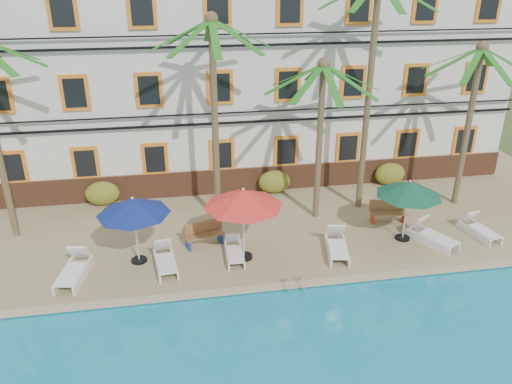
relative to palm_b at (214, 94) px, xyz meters
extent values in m
plane|color=#384C23|center=(1.99, -4.33, -5.58)|extent=(100.00, 100.00, 0.00)
cube|color=tan|center=(1.99, 0.67, -5.46)|extent=(30.00, 12.00, 0.25)
cube|color=tan|center=(1.99, -5.23, -5.30)|extent=(30.00, 0.35, 0.06)
cube|color=silver|center=(1.99, 5.67, -0.33)|extent=(25.00, 6.00, 10.00)
cube|color=brown|center=(1.99, 2.61, -4.73)|extent=(25.00, 0.12, 1.20)
cube|color=orange|center=(-8.51, 2.62, -3.43)|extent=(1.15, 0.10, 1.50)
cube|color=black|center=(-8.51, 2.57, -3.43)|extent=(0.85, 0.04, 1.20)
cube|color=orange|center=(-5.51, 2.62, -3.43)|extent=(1.15, 0.10, 1.50)
cube|color=black|center=(-5.51, 2.57, -3.43)|extent=(0.85, 0.04, 1.20)
cube|color=orange|center=(-2.51, 2.62, -3.43)|extent=(1.15, 0.10, 1.50)
cube|color=black|center=(-2.51, 2.57, -3.43)|extent=(0.85, 0.04, 1.20)
cube|color=orange|center=(0.49, 2.62, -3.43)|extent=(1.15, 0.10, 1.50)
cube|color=black|center=(0.49, 2.57, -3.43)|extent=(0.85, 0.04, 1.20)
cube|color=orange|center=(3.49, 2.62, -3.43)|extent=(1.15, 0.10, 1.50)
cube|color=black|center=(3.49, 2.57, -3.43)|extent=(0.85, 0.04, 1.20)
cube|color=orange|center=(6.49, 2.62, -3.43)|extent=(1.15, 0.10, 1.50)
cube|color=black|center=(6.49, 2.57, -3.43)|extent=(0.85, 0.04, 1.20)
cube|color=orange|center=(9.49, 2.62, -3.43)|extent=(1.15, 0.10, 1.50)
cube|color=black|center=(9.49, 2.57, -3.43)|extent=(0.85, 0.04, 1.20)
cube|color=orange|center=(12.49, 2.62, -3.43)|extent=(1.15, 0.10, 1.50)
cube|color=black|center=(12.49, 2.57, -3.43)|extent=(0.85, 0.04, 1.20)
cube|color=orange|center=(-5.51, 2.62, -0.33)|extent=(1.15, 0.10, 1.50)
cube|color=black|center=(-5.51, 2.57, -0.33)|extent=(0.85, 0.04, 1.20)
cube|color=orange|center=(-2.51, 2.62, -0.33)|extent=(1.15, 0.10, 1.50)
cube|color=black|center=(-2.51, 2.57, -0.33)|extent=(0.85, 0.04, 1.20)
cube|color=orange|center=(0.49, 2.62, -0.33)|extent=(1.15, 0.10, 1.50)
cube|color=black|center=(0.49, 2.57, -0.33)|extent=(0.85, 0.04, 1.20)
cube|color=orange|center=(3.49, 2.62, -0.33)|extent=(1.15, 0.10, 1.50)
cube|color=black|center=(3.49, 2.57, -0.33)|extent=(0.85, 0.04, 1.20)
cube|color=orange|center=(6.49, 2.62, -0.33)|extent=(1.15, 0.10, 1.50)
cube|color=black|center=(6.49, 2.57, -0.33)|extent=(0.85, 0.04, 1.20)
cube|color=orange|center=(9.49, 2.62, -0.33)|extent=(1.15, 0.10, 1.50)
cube|color=black|center=(9.49, 2.57, -0.33)|extent=(0.85, 0.04, 1.20)
cube|color=orange|center=(12.49, 2.62, -0.33)|extent=(1.15, 0.10, 1.50)
cube|color=black|center=(12.49, 2.57, -0.33)|extent=(0.85, 0.04, 1.20)
cube|color=orange|center=(-5.51, 2.62, 2.87)|extent=(1.15, 0.10, 1.50)
cube|color=black|center=(-5.51, 2.57, 2.87)|extent=(0.85, 0.04, 1.20)
cube|color=orange|center=(-2.51, 2.62, 2.87)|extent=(1.15, 0.10, 1.50)
cube|color=black|center=(-2.51, 2.57, 2.87)|extent=(0.85, 0.04, 1.20)
cube|color=orange|center=(0.49, 2.62, 2.87)|extent=(1.15, 0.10, 1.50)
cube|color=black|center=(0.49, 2.57, 2.87)|extent=(0.85, 0.04, 1.20)
cube|color=orange|center=(3.49, 2.62, 2.87)|extent=(1.15, 0.10, 1.50)
cube|color=black|center=(3.49, 2.57, 2.87)|extent=(0.85, 0.04, 1.20)
cube|color=orange|center=(6.49, 2.62, 2.87)|extent=(1.15, 0.10, 1.50)
cube|color=black|center=(6.49, 2.57, 2.87)|extent=(0.85, 0.04, 1.20)
cube|color=orange|center=(9.49, 2.62, 2.87)|extent=(1.15, 0.10, 1.50)
cube|color=black|center=(9.49, 2.57, 2.87)|extent=(0.85, 0.04, 1.20)
cube|color=orange|center=(12.49, 2.62, 2.87)|extent=(1.15, 0.10, 1.50)
cube|color=black|center=(12.49, 2.57, 2.87)|extent=(0.85, 0.04, 1.20)
cube|color=black|center=(1.99, 2.47, -1.88)|extent=(25.00, 0.08, 0.10)
cube|color=black|center=(1.99, 2.47, -1.43)|extent=(25.00, 0.08, 0.06)
cube|color=black|center=(1.99, 2.47, 1.42)|extent=(25.00, 0.08, 0.10)
cube|color=black|center=(1.99, 2.47, 1.87)|extent=(25.00, 0.08, 0.06)
cube|color=#1C6718|center=(-6.94, 0.03, 1.75)|extent=(2.27, 0.28, 1.10)
cube|color=#1C6718|center=(-7.27, 0.83, 1.75)|extent=(1.80, 1.80, 1.10)
cylinder|color=brown|center=(0.00, 0.00, -1.30)|extent=(0.26, 0.26, 8.06)
sphere|color=brown|center=(0.00, 0.00, 2.73)|extent=(0.50, 0.50, 0.50)
cube|color=#1C6718|center=(0.00, 1.13, 2.19)|extent=(0.28, 2.27, 1.10)
cube|color=#1C6718|center=(-0.80, 0.80, 2.19)|extent=(1.80, 1.80, 1.10)
cube|color=#1C6718|center=(-1.13, 0.00, 2.19)|extent=(2.27, 0.28, 1.10)
cube|color=#1C6718|center=(-0.80, -0.80, 2.19)|extent=(1.80, 1.80, 1.10)
cube|color=#1C6718|center=(0.00, -1.13, 2.19)|extent=(0.28, 2.27, 1.10)
cube|color=#1C6718|center=(0.80, -0.80, 2.19)|extent=(1.80, 1.80, 1.10)
cube|color=#1C6718|center=(1.13, 0.00, 2.19)|extent=(2.27, 0.28, 1.10)
cube|color=#1C6718|center=(0.80, 0.80, 2.19)|extent=(1.80, 1.80, 1.10)
cylinder|color=brown|center=(4.13, -0.41, -2.12)|extent=(0.26, 0.26, 6.41)
sphere|color=brown|center=(4.13, -0.41, 1.08)|extent=(0.50, 0.50, 0.50)
cube|color=#1C6718|center=(4.13, 0.72, 0.54)|extent=(0.28, 2.27, 1.10)
cube|color=#1C6718|center=(3.33, 0.39, 0.54)|extent=(1.80, 1.80, 1.10)
cube|color=#1C6718|center=(3.00, -0.41, 0.54)|extent=(2.27, 0.28, 1.10)
cube|color=#1C6718|center=(3.33, -1.20, 0.54)|extent=(1.80, 1.80, 1.10)
cube|color=#1C6718|center=(4.13, -1.53, 0.54)|extent=(0.28, 2.27, 1.10)
cube|color=#1C6718|center=(4.93, -1.20, 0.54)|extent=(1.80, 1.80, 1.10)
cube|color=#1C6718|center=(5.26, -0.41, 0.54)|extent=(2.27, 0.28, 1.10)
cube|color=#1C6718|center=(4.93, 0.39, 0.54)|extent=(1.80, 1.80, 1.10)
cylinder|color=brown|center=(6.27, 0.18, -0.64)|extent=(0.26, 0.26, 9.38)
cylinder|color=brown|center=(10.69, -0.19, -1.91)|extent=(0.26, 0.26, 6.84)
sphere|color=brown|center=(10.69, -0.19, 1.51)|extent=(0.50, 0.50, 0.50)
cube|color=#1C6718|center=(10.69, 0.94, 0.97)|extent=(0.28, 2.27, 1.10)
cube|color=#1C6718|center=(9.90, 0.61, 0.97)|extent=(1.80, 1.80, 1.10)
cube|color=#1C6718|center=(9.57, -0.19, 0.97)|extent=(2.27, 0.28, 1.10)
cube|color=#1C6718|center=(9.90, -0.98, 0.97)|extent=(1.80, 1.80, 1.10)
cube|color=#1C6718|center=(10.69, -1.31, 0.97)|extent=(0.28, 2.27, 1.10)
cube|color=#1C6718|center=(11.49, -0.98, 0.97)|extent=(1.80, 1.80, 1.10)
cube|color=#1C6718|center=(11.82, -0.19, 0.97)|extent=(2.27, 0.28, 1.10)
cube|color=#1C6718|center=(11.49, 0.61, 0.97)|extent=(1.80, 1.80, 1.10)
ellipsoid|color=#254F16|center=(-4.92, 2.27, -4.78)|extent=(1.50, 0.90, 1.10)
ellipsoid|color=#254F16|center=(2.87, 2.27, -4.78)|extent=(1.50, 0.90, 1.10)
ellipsoid|color=#254F16|center=(8.61, 2.27, -4.78)|extent=(1.50, 0.90, 1.10)
cylinder|color=black|center=(-3.16, -2.80, -5.29)|extent=(0.58, 0.58, 0.08)
cylinder|color=silver|center=(-3.16, -2.80, -4.09)|extent=(0.06, 0.06, 2.48)
cone|color=navy|center=(-3.16, -2.80, -3.11)|extent=(2.58, 2.58, 0.57)
sphere|color=silver|center=(-3.16, -2.80, -2.80)|extent=(0.10, 0.10, 0.10)
cylinder|color=black|center=(0.62, -3.21, -5.29)|extent=(0.63, 0.63, 0.09)
cylinder|color=silver|center=(0.62, -3.21, -3.98)|extent=(0.06, 0.06, 2.71)
cone|color=red|center=(0.62, -3.21, -2.90)|extent=(2.82, 2.82, 0.62)
sphere|color=silver|center=(0.62, -3.21, -2.57)|extent=(0.10, 0.10, 0.10)
cylinder|color=black|center=(6.96, -2.88, -5.29)|extent=(0.56, 0.56, 0.08)
cylinder|color=silver|center=(6.96, -2.88, -4.13)|extent=(0.06, 0.06, 2.41)
cone|color=#114A34|center=(6.96, -2.88, -3.17)|extent=(2.51, 2.51, 0.55)
sphere|color=silver|center=(6.96, -2.88, -2.87)|extent=(0.10, 0.10, 0.10)
cube|color=white|center=(-5.36, -3.81, -4.98)|extent=(0.91, 1.53, 0.07)
cube|color=white|center=(-5.18, -2.84, -4.73)|extent=(0.75, 0.64, 0.72)
cube|color=white|center=(-5.64, -3.48, -5.17)|extent=(0.43, 2.02, 0.33)
cube|color=white|center=(-4.98, -3.60, -5.17)|extent=(0.43, 2.02, 0.33)
cube|color=white|center=(-2.18, -3.65, -5.01)|extent=(0.77, 1.39, 0.06)
cube|color=white|center=(-2.29, -2.74, -4.77)|extent=(0.67, 0.56, 0.66)
cube|color=white|center=(-2.51, -3.44, -5.18)|extent=(0.30, 1.88, 0.31)
cube|color=white|center=(-1.91, -3.36, -5.18)|extent=(0.30, 1.88, 0.31)
cube|color=white|center=(0.27, -3.40, -5.03)|extent=(0.59, 1.22, 0.06)
cube|color=white|center=(0.29, -2.57, -4.82)|extent=(0.57, 0.46, 0.60)
cube|color=white|center=(0.00, -3.16, -5.19)|extent=(0.10, 1.72, 0.28)
cube|color=white|center=(0.55, -3.18, -5.19)|extent=(0.10, 1.72, 0.28)
cube|color=white|center=(4.02, -3.76, -4.99)|extent=(0.90, 1.49, 0.06)
cube|color=white|center=(4.20, -2.81, -4.74)|extent=(0.73, 0.63, 0.70)
cube|color=white|center=(3.75, -3.44, -5.17)|extent=(0.44, 1.96, 0.32)
cube|color=white|center=(4.39, -3.56, -5.17)|extent=(0.44, 1.96, 0.32)
cube|color=white|center=(8.05, -3.62, -4.99)|extent=(1.21, 1.54, 0.06)
cube|color=white|center=(7.61, -2.75, -4.74)|extent=(0.81, 0.75, 0.70)
cube|color=white|center=(7.64, -3.53, -5.17)|extent=(0.96, 1.81, 0.32)
cube|color=white|center=(8.22, -3.23, -5.17)|extent=(0.96, 1.81, 0.32)
cube|color=white|center=(10.10, -3.39, -5.02)|extent=(0.82, 1.36, 0.06)
cube|color=white|center=(9.94, -2.53, -4.79)|extent=(0.66, 0.57, 0.63)
cube|color=white|center=(9.77, -3.21, -5.19)|extent=(0.40, 1.79, 0.29)
cube|color=white|center=(10.35, -3.09, -5.19)|extent=(0.40, 1.79, 0.29)
cube|color=olive|center=(-0.74, -2.06, -4.90)|extent=(1.57, 0.86, 0.06)
cube|color=olive|center=(-0.80, -1.85, -4.63)|extent=(1.45, 0.49, 0.45)
cube|color=navy|center=(-1.36, -2.25, -5.13)|extent=(0.21, 0.45, 0.40)
cube|color=navy|center=(-0.12, -1.87, -5.13)|extent=(0.21, 0.45, 0.40)
cube|color=olive|center=(6.96, -1.45, -4.90)|extent=(1.56, 0.71, 0.06)
cube|color=olive|center=(7.00, -1.24, -4.63)|extent=(1.49, 0.32, 0.45)
cube|color=#B63014|center=(6.32, -1.34, -5.13)|extent=(0.16, 0.46, 0.40)
cube|color=#B63014|center=(7.60, -1.57, -5.13)|extent=(0.16, 0.46, 0.40)
torus|color=silver|center=(1.75, -5.33, -5.33)|extent=(0.04, 0.74, 0.74)
torus|color=silver|center=(2.25, -5.33, -5.33)|extent=(0.04, 0.74, 0.74)
camera|label=1|loc=(-1.59, -18.72, 4.45)|focal=35.00mm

